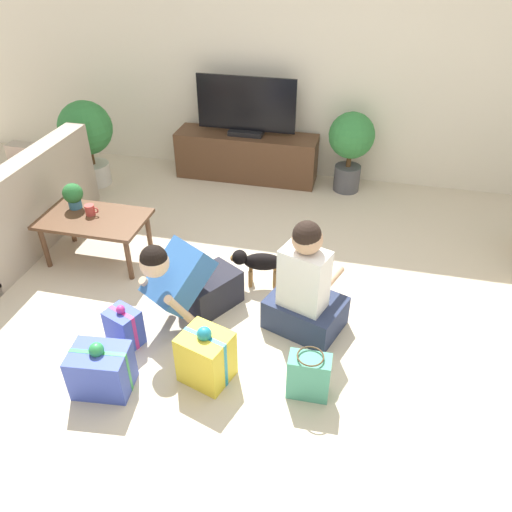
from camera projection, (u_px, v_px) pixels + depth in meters
The scene contains 17 objects.
ground_plane at pixel (255, 322), 3.72m from camera, with size 16.00×16.00×0.00m, color beige.
wall_back at pixel (315, 56), 5.07m from camera, with size 8.40×0.06×2.60m.
sofa_left at pixel (9, 212), 4.48m from camera, with size 0.86×1.77×0.83m.
coffee_table at pixel (94, 223), 4.19m from camera, with size 0.88×0.53×0.42m.
tv_console at pixel (247, 156), 5.58m from camera, with size 1.56×0.40×0.51m.
tv at pixel (246, 110), 5.28m from camera, with size 1.07×0.20×0.62m.
potted_plant_back_right at pixel (351, 143), 5.17m from camera, with size 0.47×0.47×0.86m.
potted_plant_corner_left at pixel (87, 135), 5.28m from camera, with size 0.56×0.56×0.92m.
person_kneeling at pixel (189, 282), 3.58m from camera, with size 0.65×0.79×0.76m.
person_sitting at pixel (305, 291), 3.49m from camera, with size 0.62×0.59×0.92m.
dog at pixel (257, 262), 3.97m from camera, with size 0.47×0.18×0.32m.
gift_box_a at pixel (124, 327), 3.46m from camera, with size 0.27×0.24×0.34m.
gift_box_b at pixel (206, 357), 3.19m from camera, with size 0.37×0.35×0.43m.
gift_box_c at pixel (102, 370), 3.13m from camera, with size 0.39×0.30×0.38m.
gift_bag_a at pixel (309, 376), 3.09m from camera, with size 0.27×0.17×0.34m.
mug at pixel (90, 210), 4.17m from camera, with size 0.12×0.08×0.09m.
tabletop_plant at pixel (73, 195), 4.22m from camera, with size 0.17×0.17×0.22m.
Camera 1 is at (0.65, -2.69, 2.54)m, focal length 35.00 mm.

